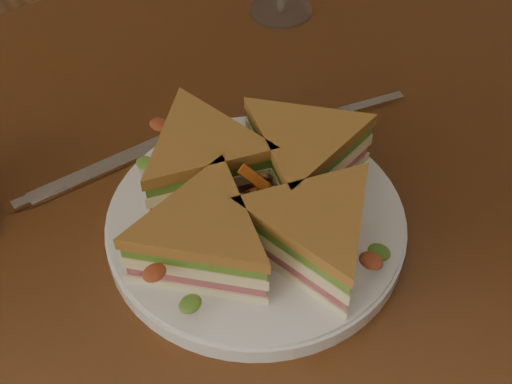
# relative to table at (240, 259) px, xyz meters

# --- Properties ---
(table) EXTENTS (1.20, 0.80, 0.75)m
(table) POSITION_rel_table_xyz_m (0.00, 0.00, 0.00)
(table) COLOR #3C1E0D
(table) RESTS_ON ground
(plate) EXTENTS (0.26, 0.26, 0.02)m
(plate) POSITION_rel_table_xyz_m (-0.01, -0.04, 0.11)
(plate) COLOR white
(plate) RESTS_ON table
(sandwich_wedges) EXTENTS (0.28, 0.28, 0.06)m
(sandwich_wedges) POSITION_rel_table_xyz_m (-0.01, -0.04, 0.14)
(sandwich_wedges) COLOR #FFF1BC
(sandwich_wedges) RESTS_ON plate
(crisps_mound) EXTENTS (0.09, 0.09, 0.05)m
(crisps_mound) POSITION_rel_table_xyz_m (-0.01, -0.04, 0.14)
(crisps_mound) COLOR #C95C19
(crisps_mound) RESTS_ON plate
(spoon) EXTENTS (0.18, 0.06, 0.01)m
(spoon) POSITION_rel_table_xyz_m (0.08, 0.05, 0.10)
(spoon) COLOR silver
(spoon) RESTS_ON table
(knife) EXTENTS (0.22, 0.02, 0.00)m
(knife) POSITION_rel_table_xyz_m (-0.08, 0.10, 0.10)
(knife) COLOR silver
(knife) RESTS_ON table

